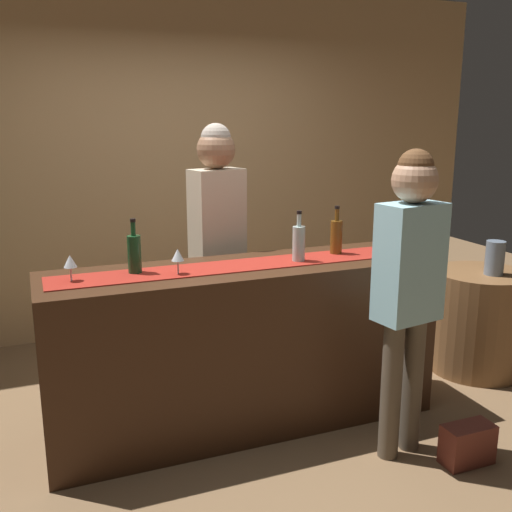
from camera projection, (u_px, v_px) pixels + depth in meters
name	position (u px, v px, depth m)	size (l,w,h in m)	color
ground_plane	(245.00, 421.00, 3.58)	(10.00, 10.00, 0.00)	brown
back_wall	(166.00, 162.00, 4.96)	(6.00, 0.12, 2.90)	tan
bar_counter	(244.00, 346.00, 3.47)	(2.30, 0.60, 0.99)	#3D2314
counter_runner_cloth	(244.00, 265.00, 3.35)	(2.18, 0.28, 0.01)	maroon
wine_bottle_clear	(299.00, 243.00, 3.42)	(0.07, 0.07, 0.30)	#B2C6C1
wine_bottle_green	(134.00, 253.00, 3.16)	(0.07, 0.07, 0.30)	#194723
wine_bottle_amber	(336.00, 236.00, 3.61)	(0.07, 0.07, 0.30)	brown
wine_glass_near_customer	(70.00, 262.00, 2.99)	(0.07, 0.07, 0.14)	silver
wine_glass_mid_counter	(178.00, 256.00, 3.13)	(0.07, 0.07, 0.14)	silver
wine_glass_far_end	(395.00, 235.00, 3.70)	(0.07, 0.07, 0.14)	silver
bartender	(217.00, 226.00, 3.86)	(0.38, 0.27, 1.78)	#26262B
customer_sipping	(409.00, 274.00, 3.02)	(0.37, 0.25, 1.67)	brown
round_side_table	(478.00, 321.00, 4.26)	(0.68, 0.68, 0.74)	brown
vase_on_side_table	(495.00, 258.00, 4.08)	(0.13, 0.13, 0.24)	slate
handbag	(467.00, 444.00, 3.13)	(0.28, 0.14, 0.22)	brown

